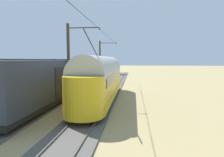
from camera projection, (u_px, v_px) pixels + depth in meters
ground_plane at (82, 98)px, 20.98m from camera, size 220.00×220.00×0.00m
track_streetcar_siding at (104, 98)px, 21.04m from camera, size 2.80×80.00×0.18m
track_adjacent_siding at (61, 97)px, 21.53m from camera, size 2.80×80.00×0.18m
vintage_streetcar at (101, 78)px, 19.38m from camera, size 2.65×16.45×5.71m
boxcar_adjacent at (44, 81)px, 17.25m from camera, size 2.96×14.68×3.85m
catenary_pole_foreground at (100, 60)px, 35.90m from camera, size 3.13×0.28×7.23m
catenary_pole_mid_near at (69, 62)px, 18.68m from camera, size 3.13×0.28×7.23m
overhead_wire_run at (100, 30)px, 18.90m from camera, size 2.92×38.80×0.18m
track_end_bumper at (81, 84)px, 29.22m from camera, size 1.80×0.60×0.80m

